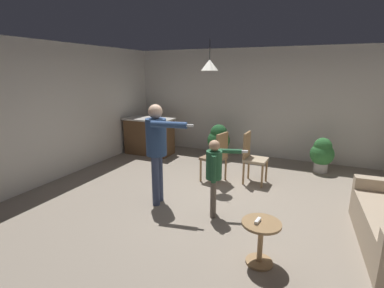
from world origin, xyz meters
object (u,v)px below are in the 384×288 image
object	(u,v)px
kitchen_counter	(149,136)
spare_remote_on_table	(258,221)
dining_chair_by_counter	(252,156)
side_table_by_couch	(261,238)
person_adult	(157,144)
potted_plant_corner	(219,140)
potted_plant_by_wall	(322,153)
dining_chair_near_wall	(217,155)
person_child	(215,170)

from	to	relation	value
kitchen_counter	spare_remote_on_table	world-z (taller)	kitchen_counter
dining_chair_by_counter	spare_remote_on_table	xyz separation A→B (m)	(0.61, -2.43, -0.01)
side_table_by_couch	person_adult	xyz separation A→B (m)	(-1.85, 0.88, 0.69)
potted_plant_corner	side_table_by_couch	bearing A→B (deg)	-64.26
side_table_by_couch	person_adult	bearing A→B (deg)	154.65
dining_chair_by_counter	potted_plant_by_wall	distance (m)	1.75
side_table_by_couch	dining_chair_near_wall	world-z (taller)	dining_chair_near_wall
dining_chair_near_wall	side_table_by_couch	bearing A→B (deg)	-136.51
spare_remote_on_table	person_adult	bearing A→B (deg)	153.70
kitchen_counter	dining_chair_near_wall	bearing A→B (deg)	-26.94
kitchen_counter	potted_plant_corner	bearing A→B (deg)	11.26
person_adult	potted_plant_corner	world-z (taller)	person_adult
dining_chair_by_counter	potted_plant_corner	world-z (taller)	dining_chair_by_counter
person_adult	spare_remote_on_table	bearing A→B (deg)	53.29
dining_chair_by_counter	potted_plant_by_wall	bearing A→B (deg)	136.96
side_table_by_couch	person_child	size ratio (longest dim) A/B	0.44
potted_plant_corner	spare_remote_on_table	distance (m)	4.10
person_adult	person_child	distance (m)	1.03
person_child	potted_plant_by_wall	world-z (taller)	person_child
kitchen_counter	potted_plant_corner	world-z (taller)	kitchen_counter
kitchen_counter	dining_chair_by_counter	xyz separation A→B (m)	(2.94, -0.92, 0.07)
potted_plant_by_wall	person_adult	bearing A→B (deg)	-131.54
person_adult	dining_chair_by_counter	bearing A→B (deg)	131.55
person_adult	potted_plant_by_wall	bearing A→B (deg)	128.05
side_table_by_couch	spare_remote_on_table	bearing A→B (deg)	-155.45
potted_plant_corner	dining_chair_by_counter	bearing A→B (deg)	-48.62
side_table_by_couch	dining_chair_by_counter	world-z (taller)	dining_chair_by_counter
side_table_by_couch	potted_plant_corner	bearing A→B (deg)	115.74
person_adult	spare_remote_on_table	distance (m)	2.08
person_adult	potted_plant_by_wall	distance (m)	3.74
potted_plant_by_wall	spare_remote_on_table	distance (m)	3.71
kitchen_counter	dining_chair_by_counter	distance (m)	3.08
dining_chair_near_wall	spare_remote_on_table	bearing A→B (deg)	-137.51
side_table_by_couch	dining_chair_near_wall	distance (m)	2.53
kitchen_counter	person_adult	xyz separation A→B (m)	(1.74, -2.46, 0.54)
person_child	potted_plant_corner	world-z (taller)	person_child
potted_plant_corner	kitchen_counter	bearing A→B (deg)	-168.74
side_table_by_couch	person_adult	distance (m)	2.16
potted_plant_corner	spare_remote_on_table	xyz separation A→B (m)	(1.74, -3.71, 0.06)
side_table_by_couch	spare_remote_on_table	xyz separation A→B (m)	(-0.04, -0.02, 0.21)
person_child	dining_chair_near_wall	xyz separation A→B (m)	(-0.43, 1.32, -0.19)
kitchen_counter	person_adult	size ratio (longest dim) A/B	0.77
side_table_by_couch	potted_plant_corner	distance (m)	4.10
dining_chair_near_wall	spare_remote_on_table	xyz separation A→B (m)	(1.25, -2.18, -0.01)
dining_chair_near_wall	person_child	bearing A→B (deg)	-149.30
side_table_by_couch	spare_remote_on_table	size ratio (longest dim) A/B	4.00
side_table_by_couch	dining_chair_near_wall	size ratio (longest dim) A/B	0.52
side_table_by_couch	potted_plant_by_wall	distance (m)	3.69
dining_chair_near_wall	kitchen_counter	bearing A→B (deg)	75.73
spare_remote_on_table	potted_plant_by_wall	bearing A→B (deg)	80.13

